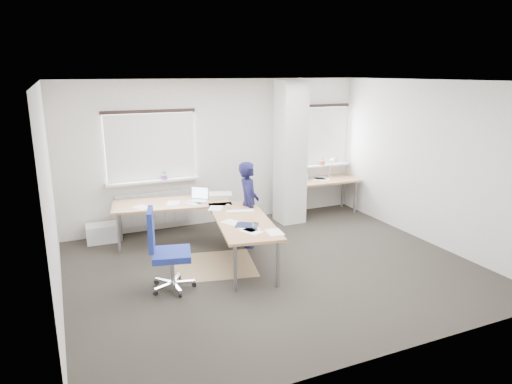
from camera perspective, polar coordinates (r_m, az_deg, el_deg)
name	(u,v)px	position (r m, az deg, el deg)	size (l,w,h in m)	color
ground	(273,268)	(7.12, 2.17, -9.45)	(6.00, 6.00, 0.00)	#292621
room_shell	(272,150)	(7.08, 2.04, 5.23)	(6.04, 5.04, 2.82)	beige
floor_mat	(212,265)	(7.22, -5.50, -9.11)	(1.30, 1.10, 0.01)	olive
white_crate	(102,233)	(8.56, -18.70, -4.87)	(0.52, 0.37, 0.31)	white
desk_main	(208,212)	(7.53, -6.07, -2.51)	(2.40, 2.98, 0.96)	olive
desk_side	(325,181)	(9.73, 8.59, 1.34)	(1.43, 0.76, 1.22)	olive
task_chair	(169,267)	(6.45, -10.83, -9.24)	(0.65, 0.63, 1.17)	navy
person	(249,204)	(7.78, -0.93, -1.53)	(0.54, 0.35, 1.47)	black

